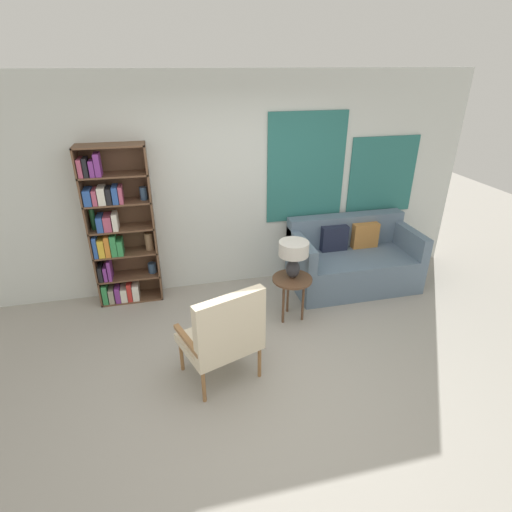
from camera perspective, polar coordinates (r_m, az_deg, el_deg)
ground_plane at (r=4.02m, az=2.05°, el=-17.30°), size 14.00×14.00×0.00m
wall_back at (r=5.12m, az=-3.04°, el=10.07°), size 6.40×0.08×2.70m
bookshelf at (r=5.05m, az=-19.29°, el=3.10°), size 0.76×0.30×1.95m
armchair at (r=3.67m, az=-4.47°, el=-10.89°), size 0.82×0.76×1.00m
couch at (r=5.54m, az=13.52°, el=-0.64°), size 1.63×0.89×0.90m
side_table at (r=4.60m, az=5.18°, el=-3.93°), size 0.46×0.46×0.54m
table_lamp at (r=4.45m, az=5.38°, el=0.37°), size 0.34×0.34×0.44m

